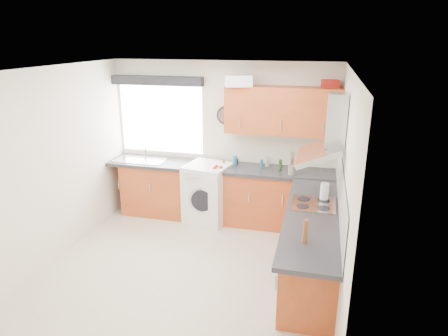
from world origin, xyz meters
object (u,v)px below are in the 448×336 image
(oven, at_px, (311,240))
(upper_cabinets, at_px, (283,111))
(extractor_hood, at_px, (328,136))
(washing_machine, at_px, (208,193))

(oven, distance_m, upper_cabinets, 1.99)
(extractor_hood, xyz_separation_m, upper_cabinets, (-0.65, 1.33, 0.03))
(oven, relative_size, extractor_hood, 1.09)
(extractor_hood, height_order, upper_cabinets, upper_cabinets)
(oven, relative_size, washing_machine, 0.90)
(extractor_hood, relative_size, washing_machine, 0.83)
(extractor_hood, bearing_deg, washing_machine, 147.85)
(oven, distance_m, washing_machine, 1.98)
(washing_machine, bearing_deg, upper_cabinets, 22.58)
(oven, height_order, washing_machine, washing_machine)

